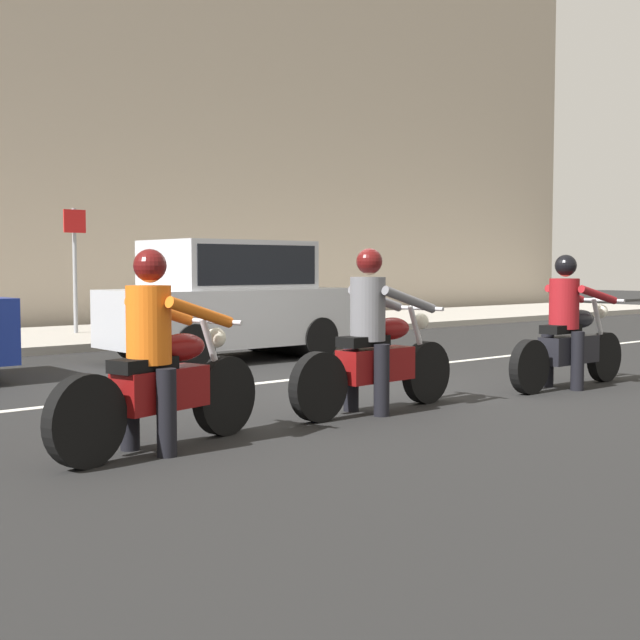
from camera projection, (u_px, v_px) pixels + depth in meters
name	position (u px, v px, depth m)	size (l,w,h in m)	color
ground_plane	(339.00, 388.00, 10.04)	(80.00, 80.00, 0.00)	black
sidewalk_slab	(54.00, 338.00, 16.09)	(40.00, 4.40, 0.14)	#A8A399
lane_marking_stripe	(341.00, 374.00, 11.27)	(18.00, 0.14, 0.01)	silver
motorcycle_with_rider_crimson	(569.00, 334.00, 10.02)	(2.18, 0.70, 1.55)	black
motorcycle_with_rider_gray	(375.00, 346.00, 8.33)	(2.20, 0.70, 1.59)	black
motorcycle_with_rider_orange_stripe	(159.00, 369.00, 6.59)	(2.09, 0.80, 1.55)	black
parked_hatchback_silver	(228.00, 299.00, 12.99)	(3.66, 1.76, 1.80)	#B2B5BA
street_sign_post	(75.00, 257.00, 16.43)	(0.44, 0.08, 2.39)	gray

